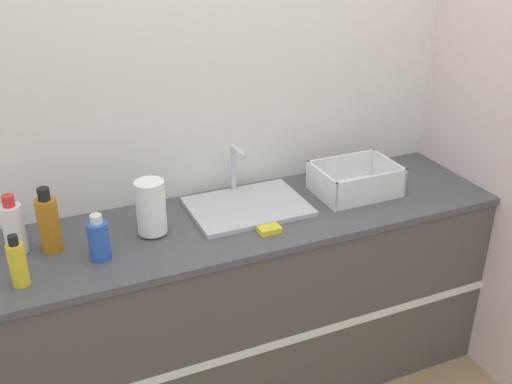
{
  "coord_description": "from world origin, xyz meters",
  "views": [
    {
      "loc": [
        -0.89,
        -1.78,
        2.13
      ],
      "look_at": [
        0.0,
        0.27,
        1.03
      ],
      "focal_mm": 42.0,
      "sensor_mm": 36.0,
      "label": 1
    }
  ],
  "objects": [
    {
      "name": "wall_back",
      "position": [
        0.0,
        0.62,
        1.3
      ],
      "size": [
        4.57,
        0.06,
        2.6
      ],
      "color": "silver",
      "rests_on": "ground_plane"
    },
    {
      "name": "wall_right",
      "position": [
        1.11,
        0.29,
        1.3
      ],
      "size": [
        0.06,
        2.59,
        2.6
      ],
      "color": "silver",
      "rests_on": "ground_plane"
    },
    {
      "name": "counter_cabinet",
      "position": [
        0.0,
        0.29,
        0.46
      ],
      "size": [
        2.19,
        0.61,
        0.91
      ],
      "color": "#514C47",
      "rests_on": "ground_plane"
    },
    {
      "name": "sink",
      "position": [
        0.0,
        0.36,
        0.93
      ],
      "size": [
        0.5,
        0.37,
        0.24
      ],
      "color": "silver",
      "rests_on": "counter_cabinet"
    },
    {
      "name": "paper_towel_roll",
      "position": [
        -0.43,
        0.31,
        1.03
      ],
      "size": [
        0.12,
        0.12,
        0.23
      ],
      "color": "#4C4C51",
      "rests_on": "counter_cabinet"
    },
    {
      "name": "dish_rack",
      "position": [
        0.51,
        0.31,
        0.96
      ],
      "size": [
        0.37,
        0.27,
        0.14
      ],
      "color": "white",
      "rests_on": "counter_cabinet"
    },
    {
      "name": "bottle_yellow",
      "position": [
        -0.95,
        0.14,
        1.0
      ],
      "size": [
        0.06,
        0.06,
        0.2
      ],
      "color": "yellow",
      "rests_on": "counter_cabinet"
    },
    {
      "name": "bottle_amber",
      "position": [
        -0.82,
        0.34,
        1.03
      ],
      "size": [
        0.08,
        0.08,
        0.26
      ],
      "color": "#B26B19",
      "rests_on": "counter_cabinet"
    },
    {
      "name": "bottle_blue",
      "position": [
        -0.66,
        0.21,
        0.99
      ],
      "size": [
        0.08,
        0.08,
        0.18
      ],
      "color": "#2D56B7",
      "rests_on": "counter_cabinet"
    },
    {
      "name": "bottle_white_spray",
      "position": [
        -0.94,
        0.38,
        1.02
      ],
      "size": [
        0.08,
        0.08,
        0.24
      ],
      "color": "white",
      "rests_on": "counter_cabinet"
    },
    {
      "name": "sponge",
      "position": [
        -0.0,
        0.13,
        0.93
      ],
      "size": [
        0.09,
        0.06,
        0.02
      ],
      "color": "yellow",
      "rests_on": "counter_cabinet"
    }
  ]
}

